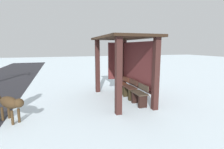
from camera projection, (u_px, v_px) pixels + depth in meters
ground_plane at (122, 99)px, 6.79m from camera, size 60.00×60.00×0.00m
bus_shelter at (126, 55)px, 6.67m from camera, size 3.23×1.75×2.46m
bench_left_inside at (122, 86)px, 7.64m from camera, size 0.74×0.40×0.72m
bench_center_inside at (130, 90)px, 6.85m from camera, size 0.74×0.36×0.77m
bench_right_inside at (140, 96)px, 6.06m from camera, size 0.74×0.35×0.75m
dog at (11, 103)px, 4.65m from camera, size 0.92×0.82×0.74m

